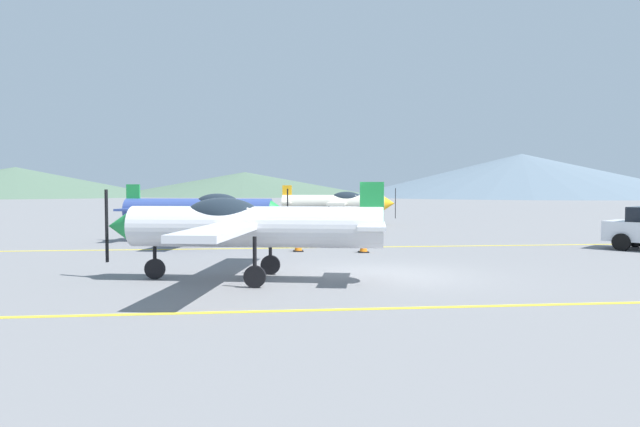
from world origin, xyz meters
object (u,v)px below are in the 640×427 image
at_px(airplane_mid, 205,210).
at_px(traffic_cone_side, 298,244).
at_px(traffic_cone_front, 363,245).
at_px(airplane_near, 245,225).
at_px(airplane_far, 337,203).

xyz_separation_m(airplane_mid, traffic_cone_side, (3.73, -4.08, -1.11)).
relative_size(airplane_mid, traffic_cone_front, 14.01).
relative_size(airplane_near, airplane_mid, 1.00).
height_order(airplane_mid, traffic_cone_side, airplane_mid).
distance_m(airplane_mid, airplane_far, 12.88).
distance_m(airplane_far, traffic_cone_front, 15.40).
bearing_deg(traffic_cone_front, airplane_near, -125.30).
height_order(airplane_near, airplane_far, same).
distance_m(traffic_cone_front, traffic_cone_side, 2.39).
xyz_separation_m(airplane_near, airplane_far, (5.32, 21.13, 0.00)).
bearing_deg(airplane_near, traffic_cone_front, 54.70).
bearing_deg(traffic_cone_side, traffic_cone_front, -14.21).
bearing_deg(traffic_cone_side, airplane_far, 76.56).
distance_m(airplane_near, traffic_cone_side, 6.75).
height_order(airplane_far, traffic_cone_side, airplane_far).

